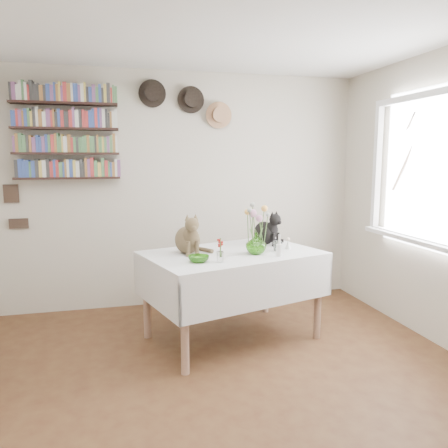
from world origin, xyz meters
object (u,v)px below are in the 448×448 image
object	(u,v)px
tabby_cat	(187,232)
flower_vase	(256,243)
dining_table	(232,274)
black_cat	(265,227)
bookshelf_unit	(66,133)

from	to	relation	value
tabby_cat	flower_vase	xyz separation A→B (m)	(0.56, -0.19, -0.09)
dining_table	flower_vase	size ratio (longest dim) A/B	9.10
tabby_cat	black_cat	xyz separation A→B (m)	(0.78, 0.22, -0.01)
flower_vase	tabby_cat	bearing A→B (deg)	161.55
dining_table	black_cat	bearing A→B (deg)	35.80
flower_vase	bookshelf_unit	distance (m)	2.18
tabby_cat	black_cat	size ratio (longest dim) A/B	1.08
dining_table	bookshelf_unit	world-z (taller)	bookshelf_unit
dining_table	bookshelf_unit	size ratio (longest dim) A/B	1.67
tabby_cat	bookshelf_unit	bearing A→B (deg)	129.81
black_cat	bookshelf_unit	bearing A→B (deg)	124.70
black_cat	bookshelf_unit	xyz separation A→B (m)	(-1.81, 0.72, 0.89)
dining_table	tabby_cat	distance (m)	0.54
dining_table	black_cat	xyz separation A→B (m)	(0.40, 0.29, 0.36)
dining_table	black_cat	size ratio (longest dim) A/B	5.05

